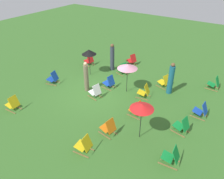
{
  "coord_description": "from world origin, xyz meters",
  "views": [
    {
      "loc": [
        8.63,
        7.03,
        6.89
      ],
      "look_at": [
        0.0,
        1.2,
        0.5
      ],
      "focal_mm": 35.05,
      "sensor_mm": 36.0,
      "label": 1
    }
  ],
  "objects": [
    {
      "name": "deckchair_5",
      "position": [
        0.77,
        -2.72,
        0.37
      ],
      "size": [
        0.65,
        0.85,
        0.83
      ],
      "rotation": [
        0.0,
        0.0,
        0.25
      ],
      "color": "olive",
      "rests_on": "ground"
    },
    {
      "name": "umbrella_0",
      "position": [
        1.98,
        4.01,
        1.66
      ],
      "size": [
        1.01,
        1.01,
        1.78
      ],
      "color": "black",
      "rests_on": "ground"
    },
    {
      "name": "deckchair_6",
      "position": [
        2.59,
        2.77,
        0.37
      ],
      "size": [
        0.58,
        0.82,
        0.83
      ],
      "rotation": [
        0.0,
        0.0,
        -0.15
      ],
      "color": "olive",
      "rests_on": "ground"
    },
    {
      "name": "umbrella_2",
      "position": [
        -0.97,
        1.59,
        1.64
      ],
      "size": [
        1.14,
        1.14,
        1.77
      ],
      "color": "black",
      "rests_on": "ground"
    },
    {
      "name": "deckchair_13",
      "position": [
        -2.77,
        0.2,
        0.37
      ],
      "size": [
        0.69,
        0.87,
        0.83
      ],
      "rotation": [
        0.0,
        0.0,
        -0.31
      ],
      "color": "olive",
      "rests_on": "ground"
    },
    {
      "name": "umbrella_1",
      "position": [
        -1.48,
        -1.58,
        1.62
      ],
      "size": [
        0.95,
        0.95,
        1.78
      ],
      "color": "black",
      "rests_on": "ground"
    },
    {
      "name": "deckchair_9",
      "position": [
        -1.0,
        2.71,
        0.37
      ],
      "size": [
        0.6,
        0.83,
        0.83
      ],
      "rotation": [
        0.0,
        0.0,
        0.18
      ],
      "color": "olive",
      "rests_on": "ground"
    },
    {
      "name": "deckchair_3",
      "position": [
        -2.63,
        -2.59,
        0.37
      ],
      "size": [
        0.6,
        0.83,
        0.83
      ],
      "rotation": [
        0.0,
        0.0,
        -0.17
      ],
      "color": "olive",
      "rests_on": "ground"
    },
    {
      "name": "ground_plane",
      "position": [
        0.0,
        0.0,
        0.0
      ],
      "size": [
        40.0,
        40.0,
        0.0
      ],
      "primitive_type": "plane",
      "color": "#386B28"
    },
    {
      "name": "deckchair_12",
      "position": [
        3.86,
        -2.36,
        0.37
      ],
      "size": [
        0.53,
        0.79,
        0.83
      ],
      "rotation": [
        0.0,
        0.0,
        0.07
      ],
      "color": "olive",
      "rests_on": "ground"
    },
    {
      "name": "deckchair_14",
      "position": [
        2.59,
        5.69,
        0.37
      ],
      "size": [
        0.55,
        0.8,
        0.83
      ],
      "rotation": [
        0.0,
        0.0,
        0.09
      ],
      "color": "olive",
      "rests_on": "ground"
    },
    {
      "name": "deckchair_8",
      "position": [
        -2.71,
        3.21,
        0.37
      ],
      "size": [
        0.67,
        0.86,
        0.83
      ],
      "rotation": [
        0.0,
        0.0,
        -0.29
      ],
      "color": "olive",
      "rests_on": "ground"
    },
    {
      "name": "person_0",
      "position": [
        -2.25,
        3.71,
        0.91
      ],
      "size": [
        0.34,
        0.34,
        1.91
      ],
      "rotation": [
        0.0,
        0.0,
        3.05
      ],
      "color": "#195972",
      "rests_on": "ground"
    },
    {
      "name": "deckchair_0",
      "position": [
        0.71,
        3.17,
        0.37
      ],
      "size": [
        0.51,
        0.78,
        0.83
      ],
      "rotation": [
        0.0,
        0.0,
        -0.05
      ],
      "color": "olive",
      "rests_on": "ground"
    },
    {
      "name": "deckchair_2",
      "position": [
        0.54,
        0.43,
        0.37
      ],
      "size": [
        0.62,
        0.84,
        0.83
      ],
      "rotation": [
        0.0,
        0.0,
        -0.21
      ],
      "color": "olive",
      "rests_on": "ground"
    },
    {
      "name": "person_2",
      "position": [
        -2.94,
        -0.77,
        0.91
      ],
      "size": [
        0.39,
        0.39,
        1.89
      ],
      "rotation": [
        0.0,
        0.0,
        2.06
      ],
      "color": "#333847",
      "rests_on": "ground"
    },
    {
      "name": "deckchair_15",
      "position": [
        0.64,
        5.43,
        0.37
      ],
      "size": [
        0.61,
        0.83,
        0.83
      ],
      "rotation": [
        0.0,
        0.0,
        -0.18
      ],
      "color": "olive",
      "rests_on": "ground"
    },
    {
      "name": "deckchair_10",
      "position": [
        -4.41,
        -0.03,
        0.37
      ],
      "size": [
        0.67,
        0.86,
        0.83
      ],
      "rotation": [
        0.0,
        0.0,
        -0.28
      ],
      "color": "olive",
      "rests_on": "ground"
    },
    {
      "name": "deckchair_1",
      "position": [
        -0.76,
        0.49,
        0.37
      ],
      "size": [
        0.56,
        0.81,
        0.83
      ],
      "rotation": [
        0.0,
        0.0,
        -0.11
      ],
      "color": "olive",
      "rests_on": "ground"
    },
    {
      "name": "deckchair_4",
      "position": [
        4.01,
        2.55,
        0.37
      ],
      "size": [
        0.57,
        0.81,
        0.83
      ],
      "rotation": [
        0.0,
        0.0,
        0.12
      ],
      "color": "olive",
      "rests_on": "ground"
    },
    {
      "name": "deckchair_11",
      "position": [
        -0.99,
        5.84,
        0.37
      ],
      "size": [
        0.51,
        0.78,
        0.83
      ],
      "rotation": [
        0.0,
        0.0,
        -0.05
      ],
      "color": "olive",
      "rests_on": "ground"
    },
    {
      "name": "deckchair_7",
      "position": [
        -4.19,
        5.76,
        0.37
      ],
      "size": [
        0.5,
        0.77,
        0.83
      ],
      "rotation": [
        0.0,
        0.0,
        -0.02
      ],
      "color": "olive",
      "rests_on": "ground"
    },
    {
      "name": "person_1",
      "position": [
        0.21,
        -0.46,
        0.88
      ],
      "size": [
        0.36,
        0.36,
        1.83
      ],
      "rotation": [
        0.0,
        0.0,
        3.59
      ],
      "color": "#72664C",
      "rests_on": "ground"
    }
  ]
}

